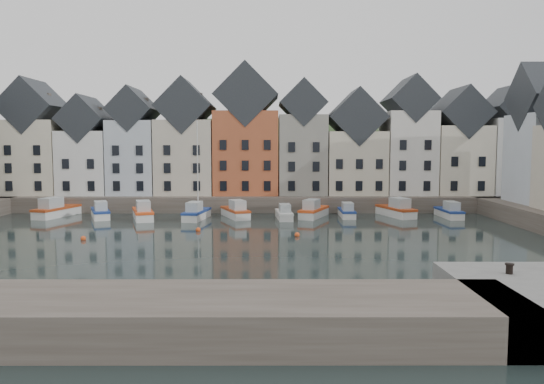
{
  "coord_description": "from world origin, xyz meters",
  "views": [
    {
      "loc": [
        3.47,
        -45.64,
        8.92
      ],
      "look_at": [
        3.56,
        6.0,
        4.22
      ],
      "focal_mm": 35.0,
      "sensor_mm": 36.0,
      "label": 1
    }
  ],
  "objects": [
    {
      "name": "ground",
      "position": [
        0.0,
        0.0,
        0.0
      ],
      "size": [
        260.0,
        260.0,
        0.0
      ],
      "primitive_type": "plane",
      "color": "black",
      "rests_on": "ground"
    },
    {
      "name": "far_quay",
      "position": [
        0.0,
        30.0,
        1.0
      ],
      "size": [
        90.0,
        16.0,
        2.0
      ],
      "primitive_type": "cube",
      "color": "#473F36",
      "rests_on": "ground"
    },
    {
      "name": "hillside",
      "position": [
        0.02,
        56.0,
        -17.96
      ],
      "size": [
        153.6,
        70.4,
        64.0
      ],
      "color": "#25351A",
      "rests_on": "ground"
    },
    {
      "name": "far_terrace",
      "position": [
        3.21,
        28.0,
        8.88
      ],
      "size": [
        72.37,
        8.16,
        17.78
      ],
      "color": "beige",
      "rests_on": "far_quay"
    },
    {
      "name": "mooring_buoys",
      "position": [
        -4.0,
        5.33,
        0.15
      ],
      "size": [
        20.5,
        5.5,
        0.5
      ],
      "color": "#DD491A",
      "rests_on": "ground"
    },
    {
      "name": "boat_a",
      "position": [
        -22.9,
        18.74,
        0.8
      ],
      "size": [
        3.95,
        7.33,
        2.69
      ],
      "rotation": [
        0.0,
        0.0,
        -0.27
      ],
      "color": "silver",
      "rests_on": "ground"
    },
    {
      "name": "boat_b",
      "position": [
        -17.13,
        17.75,
        0.69
      ],
      "size": [
        3.98,
        6.28,
        2.31
      ],
      "rotation": [
        0.0,
        0.0,
        0.38
      ],
      "color": "silver",
      "rests_on": "ground"
    },
    {
      "name": "boat_c",
      "position": [
        -11.71,
        16.55,
        0.75
      ],
      "size": [
        3.97,
        6.91,
        2.53
      ],
      "rotation": [
        0.0,
        0.0,
        0.31
      ],
      "color": "silver",
      "rests_on": "ground"
    },
    {
      "name": "boat_d",
      "position": [
        -5.38,
        16.48,
        0.77
      ],
      "size": [
        2.85,
        6.44,
        11.89
      ],
      "rotation": [
        0.0,
        0.0,
        -0.15
      ],
      "color": "silver",
      "rests_on": "ground"
    },
    {
      "name": "boat_e",
      "position": [
        -0.82,
        18.04,
        0.73
      ],
      "size": [
        4.13,
        6.63,
        2.44
      ],
      "rotation": [
        0.0,
        0.0,
        0.37
      ],
      "color": "silver",
      "rests_on": "ground"
    },
    {
      "name": "boat_f",
      "position": [
        5.03,
        16.76,
        0.61
      ],
      "size": [
        2.14,
        5.5,
        2.06
      ],
      "rotation": [
        0.0,
        0.0,
        0.09
      ],
      "color": "silver",
      "rests_on": "ground"
    },
    {
      "name": "boat_g",
      "position": [
        8.62,
        18.27,
        0.74
      ],
      "size": [
        4.32,
        6.75,
        2.49
      ],
      "rotation": [
        0.0,
        0.0,
        -0.39
      ],
      "color": "silver",
      "rests_on": "ground"
    },
    {
      "name": "boat_h",
      "position": [
        12.72,
        18.45,
        0.61
      ],
      "size": [
        1.7,
        5.34,
        2.05
      ],
      "rotation": [
        0.0,
        0.0,
        -0.01
      ],
      "color": "silver",
      "rests_on": "ground"
    },
    {
      "name": "boat_i",
      "position": [
        18.88,
        19.04,
        0.78
      ],
      "size": [
        4.05,
        7.14,
        2.62
      ],
      "rotation": [
        0.0,
        0.0,
        0.3
      ],
      "color": "silver",
      "rests_on": "ground"
    },
    {
      "name": "boat_j",
      "position": [
        25.11,
        18.04,
        0.66
      ],
      "size": [
        2.01,
        5.87,
        2.23
      ],
      "rotation": [
        0.0,
        0.0,
        0.04
      ],
      "color": "silver",
      "rests_on": "ground"
    },
    {
      "name": "mooring_bollard",
      "position": [
        16.21,
        -17.88,
        2.31
      ],
      "size": [
        0.48,
        0.48,
        0.56
      ],
      "color": "black",
      "rests_on": "near_quay"
    }
  ]
}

